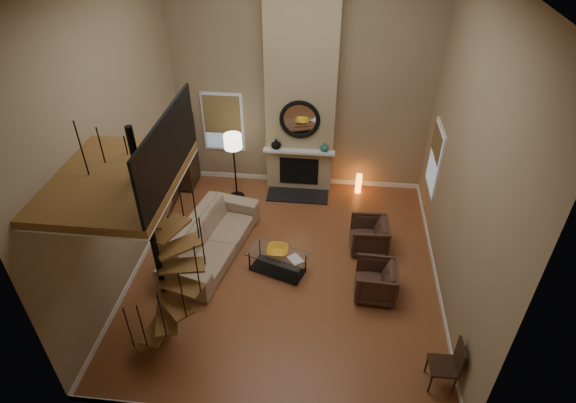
# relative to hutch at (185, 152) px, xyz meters

# --- Properties ---
(ground) EXTENTS (6.00, 6.50, 0.01)m
(ground) POSITION_rel_hutch_xyz_m (2.80, -2.79, -0.95)
(ground) COLOR #A56035
(ground) RESTS_ON ground
(back_wall) EXTENTS (6.00, 0.02, 5.50)m
(back_wall) POSITION_rel_hutch_xyz_m (2.80, 0.46, 1.80)
(back_wall) COLOR #998463
(back_wall) RESTS_ON ground
(front_wall) EXTENTS (6.00, 0.02, 5.50)m
(front_wall) POSITION_rel_hutch_xyz_m (2.80, -6.04, 1.80)
(front_wall) COLOR #998463
(front_wall) RESTS_ON ground
(left_wall) EXTENTS (0.02, 6.50, 5.50)m
(left_wall) POSITION_rel_hutch_xyz_m (-0.20, -2.79, 1.80)
(left_wall) COLOR #998463
(left_wall) RESTS_ON ground
(right_wall) EXTENTS (0.02, 6.50, 5.50)m
(right_wall) POSITION_rel_hutch_xyz_m (5.80, -2.79, 1.80)
(right_wall) COLOR #998463
(right_wall) RESTS_ON ground
(baseboard_back) EXTENTS (6.00, 0.02, 0.12)m
(baseboard_back) POSITION_rel_hutch_xyz_m (2.80, 0.45, -0.89)
(baseboard_back) COLOR white
(baseboard_back) RESTS_ON ground
(baseboard_left) EXTENTS (0.02, 6.50, 0.12)m
(baseboard_left) POSITION_rel_hutch_xyz_m (-0.19, -2.79, -0.89)
(baseboard_left) COLOR white
(baseboard_left) RESTS_ON ground
(baseboard_right) EXTENTS (0.02, 6.50, 0.12)m
(baseboard_right) POSITION_rel_hutch_xyz_m (5.79, -2.79, -0.89)
(baseboard_right) COLOR white
(baseboard_right) RESTS_ON ground
(chimney_breast) EXTENTS (1.60, 0.38, 5.50)m
(chimney_breast) POSITION_rel_hutch_xyz_m (2.80, 0.27, 1.80)
(chimney_breast) COLOR tan
(chimney_breast) RESTS_ON ground
(hearth) EXTENTS (1.50, 0.60, 0.04)m
(hearth) POSITION_rel_hutch_xyz_m (2.80, -0.22, -0.93)
(hearth) COLOR black
(hearth) RESTS_ON ground
(firebox) EXTENTS (0.95, 0.02, 0.72)m
(firebox) POSITION_rel_hutch_xyz_m (2.80, 0.07, -0.40)
(firebox) COLOR black
(firebox) RESTS_ON chimney_breast
(mantel) EXTENTS (1.70, 0.18, 0.06)m
(mantel) POSITION_rel_hutch_xyz_m (2.80, -0.01, 0.20)
(mantel) COLOR white
(mantel) RESTS_ON chimney_breast
(mirror_frame) EXTENTS (0.94, 0.10, 0.94)m
(mirror_frame) POSITION_rel_hutch_xyz_m (2.80, 0.05, 1.00)
(mirror_frame) COLOR black
(mirror_frame) RESTS_ON chimney_breast
(mirror_disc) EXTENTS (0.80, 0.01, 0.80)m
(mirror_disc) POSITION_rel_hutch_xyz_m (2.80, 0.06, 1.00)
(mirror_disc) COLOR white
(mirror_disc) RESTS_ON chimney_breast
(vase_left) EXTENTS (0.24, 0.24, 0.25)m
(vase_left) POSITION_rel_hutch_xyz_m (2.25, 0.03, 0.35)
(vase_left) COLOR black
(vase_left) RESTS_ON mantel
(vase_right) EXTENTS (0.20, 0.20, 0.21)m
(vase_right) POSITION_rel_hutch_xyz_m (3.40, 0.03, 0.33)
(vase_right) COLOR #1A5B52
(vase_right) RESTS_ON mantel
(window_back) EXTENTS (1.02, 0.06, 1.52)m
(window_back) POSITION_rel_hutch_xyz_m (0.90, 0.43, 0.67)
(window_back) COLOR white
(window_back) RESTS_ON back_wall
(window_right) EXTENTS (0.06, 1.02, 1.52)m
(window_right) POSITION_rel_hutch_xyz_m (5.77, -0.79, 0.68)
(window_right) COLOR white
(window_right) RESTS_ON right_wall
(entry_door) EXTENTS (0.10, 1.05, 2.16)m
(entry_door) POSITION_rel_hutch_xyz_m (-0.16, -0.99, 0.10)
(entry_door) COLOR white
(entry_door) RESTS_ON ground
(loft) EXTENTS (1.70, 2.20, 1.09)m
(loft) POSITION_rel_hutch_xyz_m (0.75, -4.59, 2.29)
(loft) COLOR brown
(loft) RESTS_ON left_wall
(spiral_stair) EXTENTS (1.47, 1.47, 4.06)m
(spiral_stair) POSITION_rel_hutch_xyz_m (1.02, -4.58, 0.83)
(spiral_stair) COLOR black
(spiral_stair) RESTS_ON ground
(hutch) EXTENTS (0.38, 0.80, 1.78)m
(hutch) POSITION_rel_hutch_xyz_m (0.00, 0.00, 0.00)
(hutch) COLOR black
(hutch) RESTS_ON ground
(sofa) EXTENTS (1.62, 2.92, 0.81)m
(sofa) POSITION_rel_hutch_xyz_m (1.20, -2.46, -0.55)
(sofa) COLOR tan
(sofa) RESTS_ON ground
(armchair_near) EXTENTS (0.81, 0.79, 0.71)m
(armchair_near) POSITION_rel_hutch_xyz_m (4.54, -1.99, -0.60)
(armchair_near) COLOR #472D21
(armchair_near) RESTS_ON ground
(armchair_far) EXTENTS (0.81, 0.79, 0.71)m
(armchair_far) POSITION_rel_hutch_xyz_m (4.63, -3.31, -0.60)
(armchair_far) COLOR #472D21
(armchair_far) RESTS_ON ground
(coffee_table) EXTENTS (1.30, 0.94, 0.44)m
(coffee_table) POSITION_rel_hutch_xyz_m (2.64, -2.87, -0.67)
(coffee_table) COLOR silver
(coffee_table) RESTS_ON ground
(bowl) EXTENTS (0.43, 0.43, 0.11)m
(bowl) POSITION_rel_hutch_xyz_m (2.64, -2.82, -0.45)
(bowl) COLOR yellow
(bowl) RESTS_ON coffee_table
(book) EXTENTS (0.36, 0.37, 0.03)m
(book) POSITION_rel_hutch_xyz_m (2.99, -3.02, -0.49)
(book) COLOR gray
(book) RESTS_ON coffee_table
(floor_lamp) EXTENTS (0.41, 0.41, 1.72)m
(floor_lamp) POSITION_rel_hutch_xyz_m (1.31, -0.41, 0.46)
(floor_lamp) COLOR black
(floor_lamp) RESTS_ON ground
(accent_lamp) EXTENTS (0.15, 0.15, 0.52)m
(accent_lamp) POSITION_rel_hutch_xyz_m (4.28, 0.13, -0.70)
(accent_lamp) COLOR orange
(accent_lamp) RESTS_ON ground
(side_chair) EXTENTS (0.44, 0.42, 0.93)m
(side_chair) POSITION_rel_hutch_xyz_m (5.59, -5.11, -0.42)
(side_chair) COLOR black
(side_chair) RESTS_ON ground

